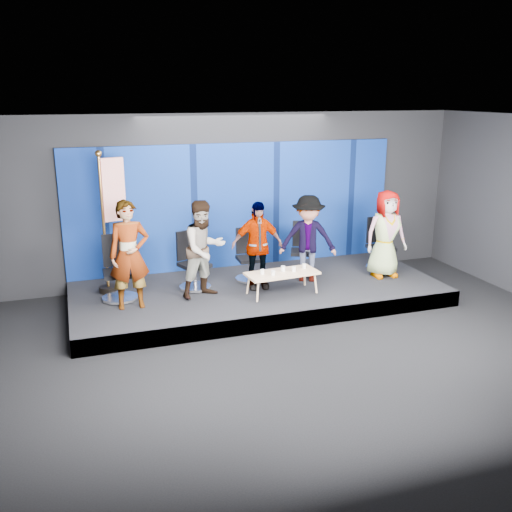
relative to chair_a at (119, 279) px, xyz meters
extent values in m
plane|color=black|center=(2.60, -2.62, -0.68)|extent=(10.00, 10.00, 0.00)
cube|color=black|center=(2.60, 1.38, 1.07)|extent=(10.00, 0.02, 3.50)
cube|color=black|center=(2.60, -6.62, 1.07)|extent=(10.00, 0.02, 3.50)
cube|color=black|center=(2.60, -2.62, 2.82)|extent=(10.00, 8.00, 0.02)
cube|color=black|center=(2.60, -0.12, -0.53)|extent=(7.00, 3.00, 0.30)
cube|color=navy|center=(2.60, 1.33, 0.92)|extent=(7.00, 0.08, 2.60)
cylinder|color=silver|center=(0.00, -0.06, -0.35)|extent=(0.66, 0.66, 0.07)
cylinder|color=silver|center=(0.00, -0.06, -0.10)|extent=(0.08, 0.08, 0.44)
cube|color=black|center=(0.00, -0.06, 0.12)|extent=(0.53, 0.53, 0.08)
cube|color=black|center=(0.00, 0.20, 0.48)|extent=(0.48, 0.06, 0.60)
imported|color=black|center=(0.17, -0.48, 0.56)|extent=(0.69, 0.46, 1.88)
cylinder|color=silver|center=(1.41, 0.10, -0.35)|extent=(0.79, 0.79, 0.06)
cylinder|color=silver|center=(1.41, 0.10, -0.11)|extent=(0.07, 0.07, 0.41)
cube|color=black|center=(1.41, 0.10, 0.09)|extent=(0.63, 0.63, 0.07)
cube|color=black|center=(1.33, 0.33, 0.43)|extent=(0.44, 0.20, 0.57)
imported|color=black|center=(1.50, -0.34, 0.51)|extent=(1.04, 0.92, 1.78)
cylinder|color=silver|center=(2.55, 0.25, -0.35)|extent=(0.60, 0.60, 0.06)
cylinder|color=silver|center=(2.55, 0.25, -0.13)|extent=(0.07, 0.07, 0.39)
cube|color=black|center=(2.55, 0.25, 0.06)|extent=(0.48, 0.48, 0.07)
cube|color=black|center=(2.56, 0.48, 0.38)|extent=(0.43, 0.06, 0.53)
imported|color=black|center=(2.55, -0.20, 0.45)|extent=(0.99, 0.44, 1.67)
cylinder|color=silver|center=(3.72, 0.34, -0.35)|extent=(0.78, 0.78, 0.06)
cylinder|color=silver|center=(3.72, 0.34, -0.12)|extent=(0.07, 0.07, 0.40)
cube|color=black|center=(3.72, 0.34, 0.07)|extent=(0.62, 0.62, 0.07)
cube|color=black|center=(3.81, 0.56, 0.40)|extent=(0.42, 0.22, 0.54)
imported|color=black|center=(3.63, -0.10, 0.47)|extent=(1.26, 1.02, 1.71)
cylinder|color=silver|center=(5.39, 0.09, -0.35)|extent=(0.64, 0.64, 0.06)
cylinder|color=silver|center=(5.39, 0.09, -0.12)|extent=(0.07, 0.07, 0.41)
cube|color=black|center=(5.39, 0.09, 0.09)|extent=(0.51, 0.51, 0.07)
cube|color=black|center=(5.40, 0.34, 0.42)|extent=(0.45, 0.07, 0.56)
imported|color=black|center=(5.22, -0.32, 0.49)|extent=(0.88, 0.60, 1.75)
cube|color=tan|center=(2.88, -0.66, 0.01)|extent=(1.38, 0.67, 0.04)
cylinder|color=tan|center=(2.32, -0.93, -0.20)|extent=(0.04, 0.04, 0.37)
cylinder|color=tan|center=(2.28, -0.49, -0.20)|extent=(0.04, 0.04, 0.37)
cylinder|color=tan|center=(3.48, -0.83, -0.20)|extent=(0.04, 0.04, 0.37)
cylinder|color=tan|center=(3.45, -0.39, -0.20)|extent=(0.04, 0.04, 0.37)
cylinder|color=silver|center=(2.50, -0.65, 0.07)|extent=(0.07, 0.07, 0.09)
cylinder|color=silver|center=(2.66, -0.78, 0.07)|extent=(0.07, 0.07, 0.09)
cylinder|color=silver|center=(2.92, -0.61, 0.08)|extent=(0.08, 0.08, 0.10)
cylinder|color=silver|center=(3.11, -0.68, 0.07)|extent=(0.08, 0.08, 0.09)
cylinder|color=silver|center=(3.37, -0.56, 0.07)|extent=(0.07, 0.07, 0.09)
cylinder|color=black|center=(-0.16, 0.46, -0.33)|extent=(0.35, 0.35, 0.11)
cylinder|color=#BD843C|center=(-0.16, 0.46, 0.93)|extent=(0.05, 0.05, 2.40)
sphere|color=#BD843C|center=(-0.16, 0.46, 2.18)|extent=(0.12, 0.12, 0.12)
cube|color=#A31214|center=(0.05, 0.49, 1.53)|extent=(0.42, 0.17, 1.15)
camera|label=1|loc=(-0.74, -9.97, 3.22)|focal=40.00mm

